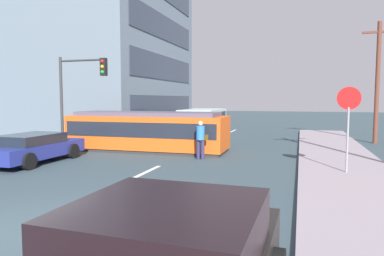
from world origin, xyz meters
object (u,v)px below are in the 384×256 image
(pedestrian_crossing, at_px, (201,138))
(traffic_light_mast, at_px, (79,85))
(city_bus, at_px, (203,120))
(parked_sedan_far, at_px, (126,130))
(utility_pole_mid, at_px, (377,80))
(streetcar_tram, at_px, (148,131))
(parked_sedan_mid, at_px, (33,147))
(stop_sign, at_px, (349,112))

(pedestrian_crossing, height_order, traffic_light_mast, traffic_light_mast)
(city_bus, xyz_separation_m, parked_sedan_far, (-3.67, -5.25, -0.42))
(parked_sedan_far, relative_size, traffic_light_mast, 0.94)
(pedestrian_crossing, bearing_deg, city_bus, 104.91)
(utility_pole_mid, bearing_deg, traffic_light_mast, -151.66)
(parked_sedan_far, bearing_deg, traffic_light_mast, -86.90)
(streetcar_tram, bearing_deg, traffic_light_mast, -156.50)
(utility_pole_mid, bearing_deg, city_bus, 166.73)
(pedestrian_crossing, xyz_separation_m, parked_sedan_mid, (-6.35, -2.80, -0.32))
(traffic_light_mast, bearing_deg, utility_pole_mid, 28.34)
(streetcar_tram, bearing_deg, pedestrian_crossing, -27.35)
(streetcar_tram, distance_m, traffic_light_mast, 4.01)
(traffic_light_mast, bearing_deg, parked_sedan_far, 93.10)
(city_bus, distance_m, parked_sedan_mid, 14.13)
(city_bus, height_order, pedestrian_crossing, city_bus)
(streetcar_tram, height_order, utility_pole_mid, utility_pole_mid)
(pedestrian_crossing, bearing_deg, streetcar_tram, 152.65)
(stop_sign, bearing_deg, parked_sedan_mid, -175.08)
(city_bus, relative_size, utility_pole_mid, 0.75)
(city_bus, xyz_separation_m, traffic_light_mast, (-3.39, -10.53, 2.24))
(streetcar_tram, xyz_separation_m, city_bus, (0.36, 9.21, 0.03))
(streetcar_tram, relative_size, pedestrian_crossing, 4.81)
(city_bus, relative_size, pedestrian_crossing, 3.17)
(parked_sedan_mid, height_order, utility_pole_mid, utility_pole_mid)
(city_bus, xyz_separation_m, pedestrian_crossing, (2.90, -10.90, -0.10))
(streetcar_tram, xyz_separation_m, parked_sedan_mid, (-3.09, -4.48, -0.39))
(city_bus, distance_m, parked_sedan_far, 6.42)
(utility_pole_mid, bearing_deg, parked_sedan_mid, -143.04)
(city_bus, xyz_separation_m, parked_sedan_mid, (-3.45, -13.69, -0.42))
(streetcar_tram, bearing_deg, parked_sedan_far, 129.93)
(parked_sedan_far, xyz_separation_m, traffic_light_mast, (0.29, -5.28, 2.66))
(city_bus, height_order, traffic_light_mast, traffic_light_mast)
(city_bus, distance_m, utility_pole_mid, 11.83)
(parked_sedan_far, distance_m, stop_sign, 14.37)
(utility_pole_mid, bearing_deg, stop_sign, -105.03)
(city_bus, bearing_deg, parked_sedan_far, -124.98)
(streetcar_tram, xyz_separation_m, pedestrian_crossing, (3.26, -1.69, -0.07))
(pedestrian_crossing, relative_size, utility_pole_mid, 0.24)
(parked_sedan_far, height_order, stop_sign, stop_sign)
(parked_sedan_mid, relative_size, traffic_light_mast, 0.95)
(streetcar_tram, bearing_deg, stop_sign, -21.20)
(pedestrian_crossing, bearing_deg, stop_sign, -17.38)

